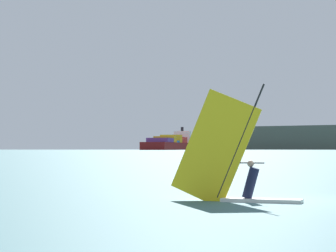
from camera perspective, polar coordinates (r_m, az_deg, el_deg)
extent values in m
plane|color=#386066|center=(22.38, 11.48, -6.39)|extent=(4000.00, 4000.00, 0.00)
cube|color=white|center=(21.31, 8.18, -6.47)|extent=(2.63, 0.80, 0.12)
cylinder|color=black|center=(21.38, 6.36, -1.33)|extent=(1.62, 0.17, 3.73)
cube|color=yellow|center=(21.58, 4.18, -1.97)|extent=(3.09, 0.25, 3.97)
cylinder|color=black|center=(21.42, 5.95, -3.22)|extent=(1.88, 0.16, 0.04)
cylinder|color=#191E38|center=(21.34, 7.24, -4.95)|extent=(0.59, 0.36, 1.05)
sphere|color=tan|center=(21.32, 7.24, -3.29)|extent=(0.22, 0.22, 0.22)
cube|color=maroon|center=(849.36, 0.24, -1.78)|extent=(42.26, 215.53, 9.17)
cube|color=silver|center=(929.36, 1.25, -0.99)|extent=(23.68, 11.40, 17.21)
cylinder|color=black|center=(929.63, 1.25, -0.27)|extent=(4.00, 4.00, 6.00)
cube|color=red|center=(889.10, 0.77, -1.25)|extent=(27.42, 18.64, 7.80)
cube|color=red|center=(870.49, 0.53, -1.23)|extent=(27.42, 18.64, 7.80)
cube|color=gold|center=(851.92, 0.28, -1.13)|extent=(27.42, 18.64, 10.40)
cube|color=#1E66AD|center=(833.30, 0.02, -1.38)|extent=(27.42, 18.64, 2.60)
cube|color=gold|center=(814.77, -0.26, -1.18)|extent=(27.42, 18.64, 7.80)
cube|color=#59388C|center=(796.22, -0.54, -1.25)|extent=(27.42, 18.64, 5.20)
cube|color=#59388C|center=(777.70, -0.84, -1.24)|extent=(27.42, 18.64, 5.20)
cube|color=#4C564C|center=(1129.75, 8.11, -1.16)|extent=(1214.06, 566.03, 34.91)
cube|color=white|center=(276.63, 2.40, -2.21)|extent=(6.39, 8.69, 1.20)
cylinder|color=#B2B2B7|center=(276.66, 2.40, -1.09)|extent=(0.16, 0.16, 9.59)
cube|color=#E54C2D|center=(277.41, 2.35, -1.19)|extent=(1.32, 2.09, 8.05)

